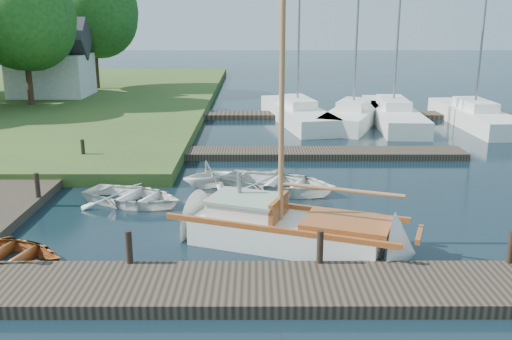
{
  "coord_description": "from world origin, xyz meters",
  "views": [
    {
      "loc": [
        -0.03,
        -17.44,
        6.01
      ],
      "look_at": [
        0.0,
        0.0,
        1.2
      ],
      "focal_mm": 40.0,
      "sensor_mm": 36.0,
      "label": 1
    }
  ],
  "objects_px": {
    "mooring_post_3": "(511,247)",
    "tender_b": "(210,172)",
    "sailboat": "(293,233)",
    "dinghy": "(1,249)",
    "tender_c": "(279,180)",
    "mooring_post_4": "(37,185)",
    "tree_7": "(92,10)",
    "marina_boat_1": "(297,112)",
    "marina_boat_4": "(474,115)",
    "mooring_post_5": "(83,149)",
    "tender_a": "(133,193)",
    "house_c": "(51,65)",
    "tree_3": "(23,17)",
    "mooring_post_2": "(320,247)",
    "marina_boat_2": "(353,115)",
    "mooring_post_1": "(129,247)",
    "marina_boat_3": "(393,113)"
  },
  "relations": [
    {
      "from": "tender_b",
      "to": "marina_boat_1",
      "type": "bearing_deg",
      "value": -44.44
    },
    {
      "from": "mooring_post_3",
      "to": "tender_b",
      "type": "height_order",
      "value": "mooring_post_3"
    },
    {
      "from": "mooring_post_3",
      "to": "marina_boat_4",
      "type": "height_order",
      "value": "marina_boat_4"
    },
    {
      "from": "tender_c",
      "to": "tender_a",
      "type": "bearing_deg",
      "value": 128.32
    },
    {
      "from": "tender_a",
      "to": "house_c",
      "type": "height_order",
      "value": "house_c"
    },
    {
      "from": "tender_a",
      "to": "tender_c",
      "type": "height_order",
      "value": "tender_c"
    },
    {
      "from": "dinghy",
      "to": "tender_c",
      "type": "height_order",
      "value": "tender_c"
    },
    {
      "from": "mooring_post_4",
      "to": "mooring_post_5",
      "type": "relative_size",
      "value": 1.0
    },
    {
      "from": "mooring_post_2",
      "to": "marina_boat_4",
      "type": "distance_m",
      "value": 21.54
    },
    {
      "from": "mooring_post_3",
      "to": "house_c",
      "type": "bearing_deg",
      "value": 126.53
    },
    {
      "from": "sailboat",
      "to": "dinghy",
      "type": "distance_m",
      "value": 7.42
    },
    {
      "from": "mooring_post_3",
      "to": "marina_boat_1",
      "type": "bearing_deg",
      "value": 100.43
    },
    {
      "from": "tender_a",
      "to": "mooring_post_2",
      "type": "bearing_deg",
      "value": -110.61
    },
    {
      "from": "house_c",
      "to": "tree_3",
      "type": "xyz_separation_m",
      "value": [
        0.0,
        -3.95,
        3.23
      ]
    },
    {
      "from": "tender_a",
      "to": "marina_boat_2",
      "type": "height_order",
      "value": "marina_boat_2"
    },
    {
      "from": "sailboat",
      "to": "marina_boat_1",
      "type": "distance_m",
      "value": 17.94
    },
    {
      "from": "sailboat",
      "to": "tender_a",
      "type": "bearing_deg",
      "value": 165.98
    },
    {
      "from": "mooring_post_5",
      "to": "tree_3",
      "type": "xyz_separation_m",
      "value": [
        -7.0,
        13.05,
        5.11
      ]
    },
    {
      "from": "sailboat",
      "to": "marina_boat_1",
      "type": "height_order",
      "value": "marina_boat_1"
    },
    {
      "from": "dinghy",
      "to": "tender_a",
      "type": "xyz_separation_m",
      "value": [
        2.34,
        4.54,
        0.01
      ]
    },
    {
      "from": "mooring_post_2",
      "to": "marina_boat_3",
      "type": "bearing_deg",
      "value": 72.13
    },
    {
      "from": "mooring_post_4",
      "to": "tree_7",
      "type": "distance_m",
      "value": 27.09
    },
    {
      "from": "tender_a",
      "to": "marina_boat_1",
      "type": "distance_m",
      "value": 15.81
    },
    {
      "from": "mooring_post_5",
      "to": "house_c",
      "type": "bearing_deg",
      "value": 112.38
    },
    {
      "from": "mooring_post_5",
      "to": "marina_boat_4",
      "type": "bearing_deg",
      "value": 24.57
    },
    {
      "from": "tender_c",
      "to": "marina_boat_1",
      "type": "height_order",
      "value": "marina_boat_1"
    },
    {
      "from": "mooring_post_5",
      "to": "marina_boat_4",
      "type": "height_order",
      "value": "marina_boat_4"
    },
    {
      "from": "mooring_post_3",
      "to": "marina_boat_4",
      "type": "distance_m",
      "value": 19.71
    },
    {
      "from": "marina_boat_1",
      "to": "marina_boat_3",
      "type": "height_order",
      "value": "marina_boat_3"
    },
    {
      "from": "marina_boat_4",
      "to": "tree_3",
      "type": "height_order",
      "value": "marina_boat_4"
    },
    {
      "from": "mooring_post_4",
      "to": "tender_a",
      "type": "xyz_separation_m",
      "value": [
        3.0,
        0.21,
        -0.35
      ]
    },
    {
      "from": "mooring_post_2",
      "to": "dinghy",
      "type": "height_order",
      "value": "mooring_post_2"
    },
    {
      "from": "dinghy",
      "to": "marina_boat_4",
      "type": "xyz_separation_m",
      "value": [
        18.46,
        18.06,
        0.21
      ]
    },
    {
      "from": "marina_boat_1",
      "to": "dinghy",
      "type": "bearing_deg",
      "value": 143.87
    },
    {
      "from": "house_c",
      "to": "tree_7",
      "type": "relative_size",
      "value": 0.56
    },
    {
      "from": "mooring_post_1",
      "to": "tree_7",
      "type": "xyz_separation_m",
      "value": [
        -9.0,
        31.05,
        5.5
      ]
    },
    {
      "from": "sailboat",
      "to": "tree_3",
      "type": "bearing_deg",
      "value": 145.57
    },
    {
      "from": "tender_a",
      "to": "tender_b",
      "type": "xyz_separation_m",
      "value": [
        2.36,
        1.92,
        0.17
      ]
    },
    {
      "from": "sailboat",
      "to": "tender_b",
      "type": "relative_size",
      "value": 4.9
    },
    {
      "from": "tender_a",
      "to": "mooring_post_3",
      "type": "bearing_deg",
      "value": -94.69
    },
    {
      "from": "mooring_post_3",
      "to": "tender_b",
      "type": "xyz_separation_m",
      "value": [
        -7.64,
        7.13,
        -0.17
      ]
    },
    {
      "from": "tender_a",
      "to": "tender_c",
      "type": "distance_m",
      "value": 4.99
    },
    {
      "from": "mooring_post_1",
      "to": "mooring_post_5",
      "type": "xyz_separation_m",
      "value": [
        -4.0,
        10.0,
        0.0
      ]
    },
    {
      "from": "sailboat",
      "to": "dinghy",
      "type": "bearing_deg",
      "value": -150.95
    },
    {
      "from": "dinghy",
      "to": "mooring_post_5",
      "type": "bearing_deg",
      "value": 19.3
    },
    {
      "from": "marina_boat_2",
      "to": "house_c",
      "type": "distance_m",
      "value": 21.18
    },
    {
      "from": "mooring_post_4",
      "to": "mooring_post_5",
      "type": "xyz_separation_m",
      "value": [
        0.0,
        5.0,
        0.0
      ]
    },
    {
      "from": "mooring_post_3",
      "to": "dinghy",
      "type": "distance_m",
      "value": 12.37
    },
    {
      "from": "marina_boat_4",
      "to": "tree_7",
      "type": "xyz_separation_m",
      "value": [
        -24.11,
        12.31,
        5.64
      ]
    },
    {
      "from": "sailboat",
      "to": "marina_boat_1",
      "type": "xyz_separation_m",
      "value": [
        1.38,
        17.88,
        0.22
      ]
    }
  ]
}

